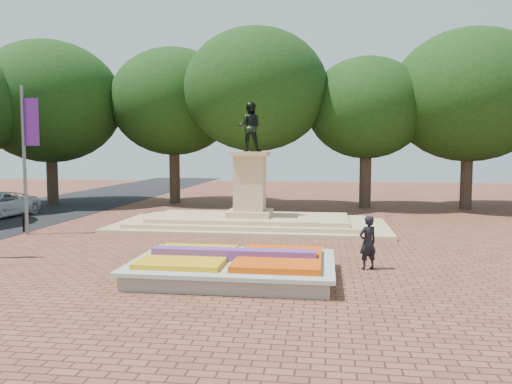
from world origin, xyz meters
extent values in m
plane|color=brown|center=(0.00, 0.00, 0.00)|extent=(90.00, 90.00, 0.00)
cube|color=gray|center=(1.00, -2.00, 0.23)|extent=(6.00, 4.00, 0.45)
cube|color=#B7C4B2|center=(1.00, -2.00, 0.50)|extent=(6.30, 4.30, 0.12)
cube|color=orange|center=(2.45, -2.00, 0.63)|extent=(2.60, 3.40, 0.22)
cube|color=gold|center=(-0.45, -2.00, 0.62)|extent=(2.60, 3.40, 0.18)
cube|color=#5E3085|center=(1.00, -2.00, 0.72)|extent=(5.20, 0.55, 0.38)
cube|color=tan|center=(0.00, 8.00, 0.10)|extent=(14.00, 6.00, 0.20)
cube|color=tan|center=(0.00, 8.00, 0.30)|extent=(12.00, 5.00, 0.20)
cube|color=tan|center=(0.00, 8.00, 0.50)|extent=(10.00, 4.00, 0.20)
cube|color=tan|center=(0.00, 8.00, 0.75)|extent=(2.20, 2.20, 0.30)
cube|color=tan|center=(0.00, 8.00, 2.30)|extent=(1.50, 1.50, 2.80)
cube|color=tan|center=(0.00, 8.00, 3.80)|extent=(1.90, 1.90, 0.20)
imported|color=black|center=(0.00, 8.00, 5.15)|extent=(1.22, 0.95, 2.50)
cylinder|color=#34271C|center=(-16.00, 18.00, 2.00)|extent=(0.80, 0.80, 4.00)
ellipsoid|color=black|center=(-16.00, 18.00, 6.69)|extent=(8.80, 8.80, 7.48)
cylinder|color=#34271C|center=(-8.00, 18.00, 2.00)|extent=(0.80, 0.80, 4.00)
ellipsoid|color=black|center=(-8.00, 18.00, 6.69)|extent=(8.80, 8.80, 7.48)
cylinder|color=#34271C|center=(-1.00, 18.00, 2.00)|extent=(0.80, 0.80, 4.00)
ellipsoid|color=black|center=(-1.00, 18.00, 6.69)|extent=(8.80, 8.80, 7.48)
cylinder|color=#34271C|center=(6.00, 18.00, 2.00)|extent=(0.80, 0.80, 4.00)
ellipsoid|color=black|center=(6.00, 18.00, 6.69)|extent=(8.80, 8.80, 7.48)
cylinder|color=#34271C|center=(13.00, 18.00, 2.00)|extent=(0.80, 0.80, 4.00)
ellipsoid|color=black|center=(13.00, 18.00, 6.69)|extent=(8.80, 8.80, 7.48)
cylinder|color=slate|center=(-10.20, 4.50, 3.50)|extent=(0.16, 0.16, 7.00)
cube|color=#571C75|center=(-9.75, 4.50, 5.30)|extent=(0.70, 0.04, 2.20)
cylinder|color=black|center=(-10.70, 5.00, 0.45)|extent=(0.10, 0.10, 0.90)
sphere|color=black|center=(-10.70, 5.00, 0.92)|extent=(0.12, 0.12, 0.12)
imported|color=black|center=(5.28, -0.31, 0.91)|extent=(0.79, 0.71, 1.82)
camera|label=1|loc=(3.85, -17.22, 4.05)|focal=35.00mm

